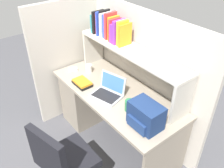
{
  "coord_description": "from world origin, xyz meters",
  "views": [
    {
      "loc": [
        1.64,
        -1.34,
        2.28
      ],
      "look_at": [
        0.0,
        -0.05,
        0.85
      ],
      "focal_mm": 38.67,
      "sensor_mm": 36.0,
      "label": 1
    }
  ],
  "objects_px": {
    "backpack": "(145,116)",
    "computer_mouse": "(73,69)",
    "snack_canister": "(130,106)",
    "office_chair": "(65,167)",
    "laptop": "(109,91)",
    "paper_cup": "(89,68)"
  },
  "relations": [
    {
      "from": "paper_cup",
      "to": "snack_canister",
      "type": "distance_m",
      "value": 0.85
    },
    {
      "from": "laptop",
      "to": "snack_canister",
      "type": "xyz_separation_m",
      "value": [
        0.32,
        0.01,
        0.01
      ]
    },
    {
      "from": "paper_cup",
      "to": "office_chair",
      "type": "height_order",
      "value": "office_chair"
    },
    {
      "from": "laptop",
      "to": "paper_cup",
      "type": "relative_size",
      "value": 3.76
    },
    {
      "from": "snack_canister",
      "to": "laptop",
      "type": "bearing_deg",
      "value": -178.33
    },
    {
      "from": "computer_mouse",
      "to": "paper_cup",
      "type": "height_order",
      "value": "paper_cup"
    },
    {
      "from": "laptop",
      "to": "backpack",
      "type": "height_order",
      "value": "backpack"
    },
    {
      "from": "computer_mouse",
      "to": "paper_cup",
      "type": "xyz_separation_m",
      "value": [
        0.15,
        0.14,
        0.03
      ]
    },
    {
      "from": "snack_canister",
      "to": "office_chair",
      "type": "distance_m",
      "value": 0.83
    },
    {
      "from": "laptop",
      "to": "office_chair",
      "type": "bearing_deg",
      "value": -68.88
    },
    {
      "from": "backpack",
      "to": "computer_mouse",
      "type": "relative_size",
      "value": 2.88
    },
    {
      "from": "computer_mouse",
      "to": "office_chair",
      "type": "xyz_separation_m",
      "value": [
        0.95,
        -0.68,
        -0.35
      ]
    },
    {
      "from": "laptop",
      "to": "backpack",
      "type": "bearing_deg",
      "value": -2.61
    },
    {
      "from": "snack_canister",
      "to": "office_chair",
      "type": "height_order",
      "value": "office_chair"
    },
    {
      "from": "backpack",
      "to": "office_chair",
      "type": "bearing_deg",
      "value": -112.41
    },
    {
      "from": "computer_mouse",
      "to": "backpack",
      "type": "bearing_deg",
      "value": 23.07
    },
    {
      "from": "computer_mouse",
      "to": "office_chair",
      "type": "height_order",
      "value": "office_chair"
    },
    {
      "from": "paper_cup",
      "to": "office_chair",
      "type": "xyz_separation_m",
      "value": [
        0.8,
        -0.82,
        -0.38
      ]
    },
    {
      "from": "backpack",
      "to": "snack_canister",
      "type": "xyz_separation_m",
      "value": [
        -0.25,
        0.04,
        -0.06
      ]
    },
    {
      "from": "laptop",
      "to": "snack_canister",
      "type": "distance_m",
      "value": 0.32
    },
    {
      "from": "backpack",
      "to": "office_chair",
      "type": "height_order",
      "value": "backpack"
    },
    {
      "from": "laptop",
      "to": "computer_mouse",
      "type": "bearing_deg",
      "value": -176.28
    }
  ]
}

